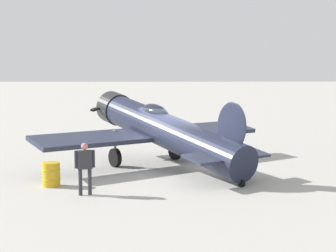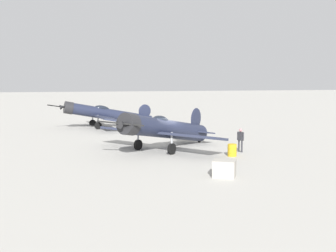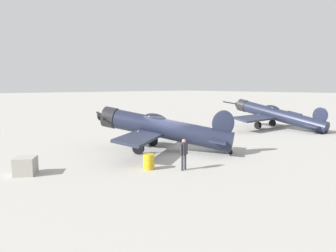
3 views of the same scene
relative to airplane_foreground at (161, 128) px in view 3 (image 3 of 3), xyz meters
name	(u,v)px [view 3 (image 3 of 3)]	position (x,y,z in m)	size (l,w,h in m)	color
ground_plane	(168,151)	(0.28, -0.42, -1.62)	(400.00, 400.00, 0.00)	#A8A59E
airplane_foreground	(161,128)	(0.00, 0.00, 0.00)	(9.96, 10.26, 3.12)	#1E2338
airplane_mid_apron	(276,115)	(17.20, 1.24, -0.10)	(11.88, 11.98, 3.15)	#1E2338
ground_crew_mechanic	(184,151)	(-2.67, -5.06, -0.57)	(0.66, 0.35, 1.73)	#2D2D33
equipment_crate	(26,166)	(-9.55, -0.27, -1.15)	(1.50, 1.55, 0.93)	#9E998E
fuel_drum	(149,162)	(-4.02, -3.66, -1.19)	(0.66, 0.66, 0.86)	gold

